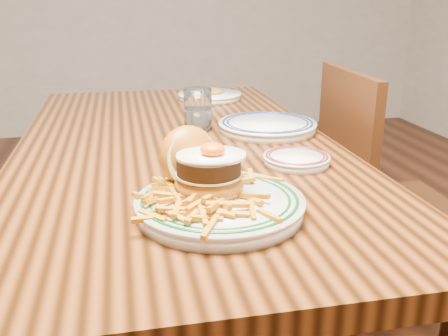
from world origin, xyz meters
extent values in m
cube|color=black|center=(0.00, 0.00, 0.72)|extent=(0.85, 1.60, 0.05)
cylinder|color=black|center=(-0.36, 0.74, 0.35)|extent=(0.07, 0.07, 0.70)
cylinder|color=black|center=(0.36, 0.74, 0.35)|extent=(0.07, 0.07, 0.70)
cube|color=#3E210C|center=(0.74, 0.09, 0.44)|extent=(0.45, 0.45, 0.04)
cube|color=#3E210C|center=(0.54, 0.10, 0.69)|extent=(0.05, 0.43, 0.46)
cylinder|color=#3E210C|center=(0.93, 0.26, 0.21)|extent=(0.04, 0.04, 0.42)
cylinder|color=#3E210C|center=(0.56, 0.28, 0.21)|extent=(0.04, 0.04, 0.42)
cylinder|color=#3E210C|center=(0.54, -0.09, 0.21)|extent=(0.04, 0.04, 0.42)
cylinder|color=silver|center=(0.02, -0.49, 0.76)|extent=(0.30, 0.30, 0.02)
cylinder|color=silver|center=(0.02, -0.49, 0.78)|extent=(0.31, 0.31, 0.01)
torus|color=#0C4415|center=(0.02, -0.49, 0.78)|extent=(0.29, 0.29, 0.01)
torus|color=#0C4415|center=(0.02, -0.49, 0.78)|extent=(0.26, 0.26, 0.01)
ellipsoid|color=#9F5D14|center=(0.01, -0.45, 0.79)|extent=(0.13, 0.13, 0.06)
cylinder|color=#CEC081|center=(0.01, -0.45, 0.82)|extent=(0.12, 0.12, 0.00)
cylinder|color=black|center=(0.01, -0.45, 0.83)|extent=(0.12, 0.12, 0.03)
ellipsoid|color=white|center=(0.01, -0.46, 0.85)|extent=(0.13, 0.11, 0.01)
ellipsoid|color=#FF5D05|center=(0.01, -0.46, 0.87)|extent=(0.05, 0.05, 0.03)
ellipsoid|color=#9F5D14|center=(-0.02, -0.39, 0.83)|extent=(0.15, 0.14, 0.14)
cylinder|color=#CEC081|center=(-0.01, -0.40, 0.83)|extent=(0.12, 0.08, 0.11)
cylinder|color=silver|center=(0.25, -0.25, 0.76)|extent=(0.15, 0.15, 0.02)
cylinder|color=silver|center=(0.25, -0.25, 0.77)|extent=(0.16, 0.16, 0.01)
torus|color=#59141E|center=(0.25, -0.25, 0.77)|extent=(0.15, 0.15, 0.01)
torus|color=#59141E|center=(0.25, -0.25, 0.77)|extent=(0.13, 0.13, 0.01)
cube|color=silver|center=(0.27, -0.24, 0.77)|extent=(0.07, 0.08, 0.00)
cylinder|color=silver|center=(0.27, 0.06, 0.76)|extent=(0.28, 0.28, 0.02)
cylinder|color=silver|center=(0.27, 0.06, 0.77)|extent=(0.29, 0.29, 0.01)
torus|color=#0F174D|center=(0.27, 0.06, 0.78)|extent=(0.27, 0.27, 0.01)
torus|color=#0F174D|center=(0.27, 0.06, 0.78)|extent=(0.24, 0.24, 0.01)
cylinder|color=white|center=(0.08, 0.11, 0.81)|extent=(0.08, 0.08, 0.12)
cylinder|color=silver|center=(0.08, 0.11, 0.78)|extent=(0.07, 0.07, 0.06)
cylinder|color=silver|center=(0.19, 0.56, 0.76)|extent=(0.24, 0.24, 0.02)
cylinder|color=silver|center=(0.19, 0.56, 0.77)|extent=(0.24, 0.24, 0.01)
ellipsoid|color=#A3672E|center=(0.19, 0.56, 0.78)|extent=(0.11, 0.09, 0.03)
camera|label=1|loc=(-0.14, -1.31, 1.13)|focal=40.00mm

